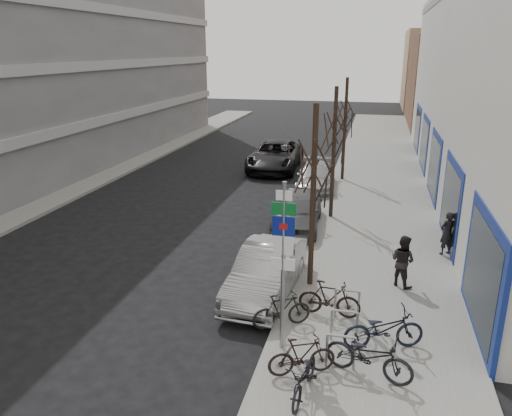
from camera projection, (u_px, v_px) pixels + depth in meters
The scene contains 25 objects.
ground at pixel (187, 339), 12.41m from camera, with size 120.00×120.00×0.00m, color black.
sidewalk_east at pixel (377, 221), 20.64m from camera, with size 5.00×70.00×0.15m, color slate.
sidewalk_west at pixel (48, 196), 24.10m from camera, with size 3.00×70.00×0.15m, color slate.
brick_building_far at pixel (479, 82), 45.31m from camera, with size 12.00×14.00×8.00m, color brown.
tan_building_far at pixel (461, 70), 58.93m from camera, with size 13.00×12.00×9.00m, color #937A5B.
highway_sign_pole at pixel (283, 257), 11.11m from camera, with size 0.55×0.10×4.20m.
bike_rack at pixel (344, 322), 11.92m from camera, with size 0.66×2.26×0.83m.
tree_near at pixel (315, 154), 13.82m from camera, with size 1.80×1.80×5.50m.
tree_mid at pixel (335, 122), 19.83m from camera, with size 1.80×1.80×5.50m.
tree_far at pixel (346, 105), 25.85m from camera, with size 1.80×1.80×5.50m.
meter_front at pixel (293, 265), 14.43m from camera, with size 0.10×0.08×1.27m.
meter_mid at pixel (316, 209), 19.52m from camera, with size 0.10×0.08×1.27m.
meter_back at pixel (330, 176), 24.61m from camera, with size 0.10×0.08×1.27m.
bike_near_left at pixel (305, 374), 10.02m from camera, with size 0.49×1.63×1.00m, color black.
bike_near_right at pixel (302, 356), 10.70m from camera, with size 0.45×1.52×0.92m, color black.
bike_mid_curb at pixel (384, 326), 11.62m from camera, with size 0.58×1.92×1.17m, color black.
bike_mid_inner at pixel (282, 310), 12.54m from camera, with size 0.47×1.57×0.95m, color black.
bike_far_curb at pixel (369, 352), 10.60m from camera, with size 0.58×1.93×1.18m, color black.
bike_far_inner at pixel (329, 298), 13.07m from camera, with size 0.49×1.66×1.01m, color black.
parked_car_front at pixel (266, 271), 14.48m from camera, with size 1.54×4.40×1.45m, color #9B9B9F.
parked_car_mid at pixel (297, 211), 19.75m from camera, with size 1.78×4.43×1.51m, color #4E4F53.
parked_car_back at pixel (316, 177), 25.30m from camera, with size 1.86×4.58×1.33m, color #9E9DA2.
lane_car at pixel (275, 156), 29.59m from camera, with size 2.76×5.99×1.67m, color black.
pedestrian_near at pixel (447, 233), 16.93m from camera, with size 0.56×0.37×1.53m, color black.
pedestrian_far at pixel (403, 260), 14.67m from camera, with size 0.59×0.40×1.60m, color black.
Camera 1 is at (4.22, -10.11, 6.90)m, focal length 35.00 mm.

